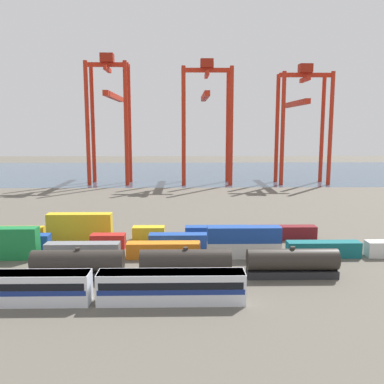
{
  "coord_description": "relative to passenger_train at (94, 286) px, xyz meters",
  "views": [
    {
      "loc": [
        3.29,
        -69.12,
        21.27
      ],
      "look_at": [
        5.21,
        27.94,
        6.45
      ],
      "focal_mm": 39.51,
      "sensor_mm": 36.0,
      "label": 1
    }
  ],
  "objects": [
    {
      "name": "shipping_container_13",
      "position": [
        -21.82,
        29.33,
        -0.84
      ],
      "size": [
        12.1,
        2.44,
        2.6
      ],
      "primitive_type": "cube",
      "color": "gold",
      "rests_on": "ground_plane"
    },
    {
      "name": "passenger_train",
      "position": [
        0.0,
        0.0,
        0.0
      ],
      "size": [
        36.9,
        3.14,
        3.9
      ],
      "color": "silver",
      "rests_on": "ground_plane"
    },
    {
      "name": "freight_tank_row",
      "position": [
        11.24,
        8.55,
        0.01
      ],
      "size": [
        43.46,
        3.05,
        4.51
      ],
      "color": "#232326",
      "rests_on": "ground_plane"
    },
    {
      "name": "shipping_container_11",
      "position": [
        10.83,
        23.69,
        -0.84
      ],
      "size": [
        12.1,
        2.44,
        2.6
      ],
      "primitive_type": "cube",
      "color": "#1C4299",
      "rests_on": "ground_plane"
    },
    {
      "name": "gantry_crane_central",
      "position": [
        19.71,
        114.74,
        26.11
      ],
      "size": [
        18.98,
        35.33,
        46.39
      ],
      "color": "red",
      "rests_on": "ground_plane"
    },
    {
      "name": "shipping_container_16",
      "position": [
        4.25,
        29.33,
        -0.84
      ],
      "size": [
        6.04,
        2.44,
        2.6
      ],
      "primitive_type": "cube",
      "color": "gold",
      "rests_on": "ground_plane"
    },
    {
      "name": "shipping_container_2",
      "position": [
        -5.64,
        18.05,
        -0.84
      ],
      "size": [
        12.1,
        2.44,
        2.6
      ],
      "primitive_type": "cube",
      "color": "slate",
      "rests_on": "ground_plane"
    },
    {
      "name": "shipping_container_15",
      "position": [
        -8.79,
        29.33,
        1.76
      ],
      "size": [
        12.1,
        2.44,
        2.6
      ],
      "primitive_type": "cube",
      "color": "gold",
      "rests_on": "shipping_container_14"
    },
    {
      "name": "shipping_container_10",
      "position": [
        -2.48,
        23.69,
        -0.84
      ],
      "size": [
        6.04,
        2.44,
        2.6
      ],
      "primitive_type": "cube",
      "color": "#AD211C",
      "rests_on": "ground_plane"
    },
    {
      "name": "ground_plane",
      "position": [
        7.71,
        59.79,
        -2.14
      ],
      "size": [
        420.0,
        420.0,
        0.0
      ],
      "primitive_type": "plane",
      "color": "#5B564C"
    },
    {
      "name": "shipping_container_3",
      "position": [
        7.63,
        18.05,
        -0.84
      ],
      "size": [
        12.1,
        2.44,
        2.6
      ],
      "primitive_type": "cube",
      "color": "orange",
      "rests_on": "ground_plane"
    },
    {
      "name": "shipping_container_1",
      "position": [
        -18.9,
        18.05,
        1.76
      ],
      "size": [
        12.1,
        2.44,
        2.6
      ],
      "primitive_type": "cube",
      "color": "#197538",
      "rests_on": "shipping_container_0"
    },
    {
      "name": "shipping_container_12",
      "position": [
        24.13,
        23.69,
        -0.84
      ],
      "size": [
        6.04,
        2.44,
        2.6
      ],
      "primitive_type": "cube",
      "color": "slate",
      "rests_on": "ground_plane"
    },
    {
      "name": "harbour_water",
      "position": [
        7.71,
        155.15,
        -2.14
      ],
      "size": [
        400.0,
        110.0,
        0.01
      ],
      "primitive_type": "cube",
      "color": "#384C60",
      "rests_on": "ground_plane"
    },
    {
      "name": "shipping_container_6",
      "position": [
        34.16,
        18.05,
        -0.84
      ],
      "size": [
        12.1,
        2.44,
        2.6
      ],
      "primitive_type": "cube",
      "color": "#146066",
      "rests_on": "ground_plane"
    },
    {
      "name": "shipping_container_0",
      "position": [
        -18.9,
        18.05,
        -0.84
      ],
      "size": [
        12.1,
        2.44,
        2.6
      ],
      "primitive_type": "cube",
      "color": "#197538",
      "rests_on": "ground_plane"
    },
    {
      "name": "shipping_container_4",
      "position": [
        20.89,
        18.05,
        -0.84
      ],
      "size": [
        12.1,
        2.44,
        2.6
      ],
      "primitive_type": "cube",
      "color": "silver",
      "rests_on": "ground_plane"
    },
    {
      "name": "shipping_container_14",
      "position": [
        -8.79,
        29.33,
        -0.84
      ],
      "size": [
        12.1,
        2.44,
        2.6
      ],
      "primitive_type": "cube",
      "color": "gold",
      "rests_on": "ground_plane"
    },
    {
      "name": "gantry_crane_west",
      "position": [
        -17.12,
        115.53,
        26.79
      ],
      "size": [
        15.73,
        39.73,
        48.27
      ],
      "color": "red",
      "rests_on": "ground_plane"
    },
    {
      "name": "shipping_container_18",
      "position": [
        30.33,
        29.33,
        -0.84
      ],
      "size": [
        12.1,
        2.44,
        2.6
      ],
      "primitive_type": "cube",
      "color": "maroon",
      "rests_on": "ground_plane"
    },
    {
      "name": "shipping_container_17",
      "position": [
        17.29,
        29.33,
        -0.84
      ],
      "size": [
        12.1,
        2.44,
        2.6
      ],
      "primitive_type": "cube",
      "color": "#1C4299",
      "rests_on": "ground_plane"
    },
    {
      "name": "shipping_container_5",
      "position": [
        20.89,
        18.05,
        1.76
      ],
      "size": [
        12.1,
        2.44,
        2.6
      ],
      "primitive_type": "cube",
      "color": "#1C4299",
      "rests_on": "shipping_container_4"
    },
    {
      "name": "gantry_crane_east",
      "position": [
        56.54,
        114.93,
        24.81
      ],
      "size": [
        19.44,
        35.04,
        44.73
      ],
      "color": "red",
      "rests_on": "ground_plane"
    },
    {
      "name": "shipping_container_9",
      "position": [
        -15.78,
        23.69,
        -0.84
      ],
      "size": [
        6.04,
        2.44,
        2.6
      ],
      "primitive_type": "cube",
      "color": "#1C4299",
      "rests_on": "ground_plane"
    }
  ]
}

